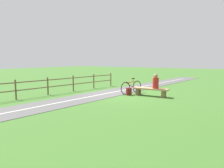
% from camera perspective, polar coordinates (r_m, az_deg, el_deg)
% --- Properties ---
extents(ground_plane, '(80.00, 80.00, 0.00)m').
position_cam_1_polar(ground_plane, '(12.10, 3.76, -2.79)').
color(ground_plane, '#3D6B28').
extents(paved_path, '(5.78, 36.02, 0.02)m').
position_cam_1_polar(paved_path, '(9.84, -14.87, -5.19)').
color(paved_path, '#565454').
rests_on(paved_path, ground_plane).
extents(path_centre_line, '(3.42, 31.84, 0.00)m').
position_cam_1_polar(path_centre_line, '(9.84, -14.87, -5.13)').
color(path_centre_line, silver).
rests_on(path_centre_line, paved_path).
extents(bench, '(2.01, 0.56, 0.45)m').
position_cam_1_polar(bench, '(11.48, 10.89, -1.79)').
color(bench, '#A88456').
rests_on(bench, ground_plane).
extents(person_seated, '(0.35, 0.35, 0.81)m').
position_cam_1_polar(person_seated, '(11.32, 12.24, 0.57)').
color(person_seated, '#B2231E').
rests_on(person_seated, bench).
extents(bicycle, '(0.50, 1.71, 0.92)m').
position_cam_1_polar(bicycle, '(12.19, 5.50, -0.87)').
color(bicycle, black).
rests_on(bicycle, ground_plane).
extents(backpack, '(0.34, 0.34, 0.43)m').
position_cam_1_polar(backpack, '(11.63, 4.77, -2.14)').
color(backpack, maroon).
rests_on(backpack, ground_plane).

